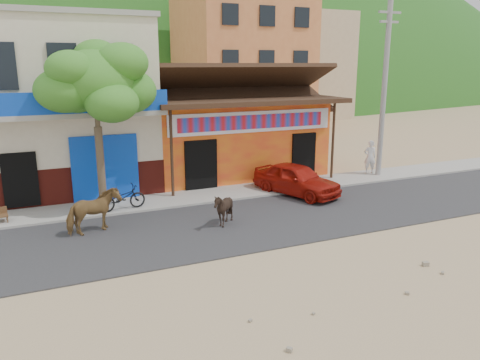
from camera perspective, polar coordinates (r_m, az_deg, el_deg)
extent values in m
plane|color=#9E825B|center=(14.10, 6.33, -8.11)|extent=(120.00, 120.00, 0.00)
cube|color=#28282B|center=(16.16, 1.88, -5.02)|extent=(60.00, 5.00, 0.04)
cube|color=gray|center=(19.21, -2.64, -1.78)|extent=(60.00, 2.00, 0.12)
cube|color=orange|center=(23.20, -1.67, 5.38)|extent=(8.00, 6.00, 3.60)
cube|color=beige|center=(21.35, -20.89, 8.31)|extent=(7.00, 6.00, 7.00)
cube|color=#CC723F|center=(38.57, 0.11, 15.10)|extent=(9.00, 9.00, 12.00)
cube|color=tan|center=(48.05, 7.23, 13.59)|extent=(8.00, 8.00, 10.00)
ellipsoid|color=#194C14|center=(81.79, -20.11, 17.95)|extent=(100.00, 40.00, 24.00)
cylinder|color=gray|center=(22.79, 17.17, 10.48)|extent=(0.24, 0.24, 8.00)
imported|color=brown|center=(15.50, -17.42, -3.70)|extent=(1.83, 1.29, 1.41)
imported|color=black|center=(15.50, -2.04, -3.54)|extent=(1.09, 0.98, 1.15)
imported|color=#9D140B|center=(19.26, 6.88, 0.11)|extent=(2.80, 4.11, 1.30)
imported|color=black|center=(17.43, -14.19, -2.12)|extent=(1.79, 0.86, 0.90)
imported|color=silver|center=(23.33, 15.55, 2.73)|extent=(0.69, 0.58, 1.60)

